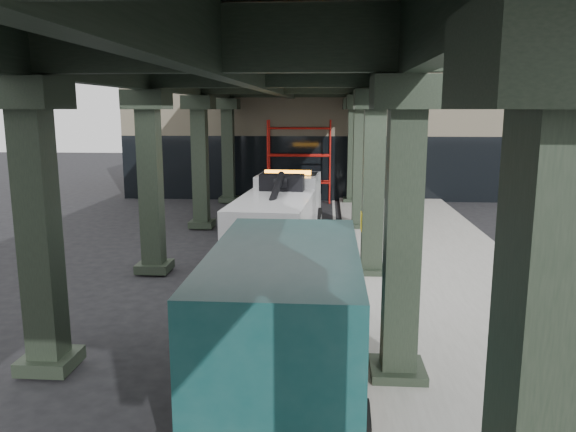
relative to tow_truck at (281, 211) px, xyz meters
The scene contains 8 objects.
ground 5.33m from the tow_truck, 88.57° to the right, with size 90.00×90.00×0.00m, color black.
sidewalk 5.74m from the tow_truck, 34.54° to the right, with size 5.00×40.00×0.15m, color gray.
lane_stripe 3.87m from the tow_truck, 60.13° to the right, with size 0.12×38.00×0.01m, color silver.
viaduct 5.31m from the tow_truck, 94.85° to the right, with size 7.40×32.00×6.40m.
building 15.22m from the tow_truck, 81.82° to the left, with size 22.00×10.00×8.00m, color #C6B793.
scaffolding 9.50m from the tow_truck, 89.21° to the left, with size 3.08×0.88×4.00m.
tow_truck is the anchor object (origin of this frame).
towed_van 9.61m from the tow_truck, 84.62° to the right, with size 2.45×6.03×2.44m.
Camera 1 is at (1.39, -12.83, 4.50)m, focal length 35.00 mm.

